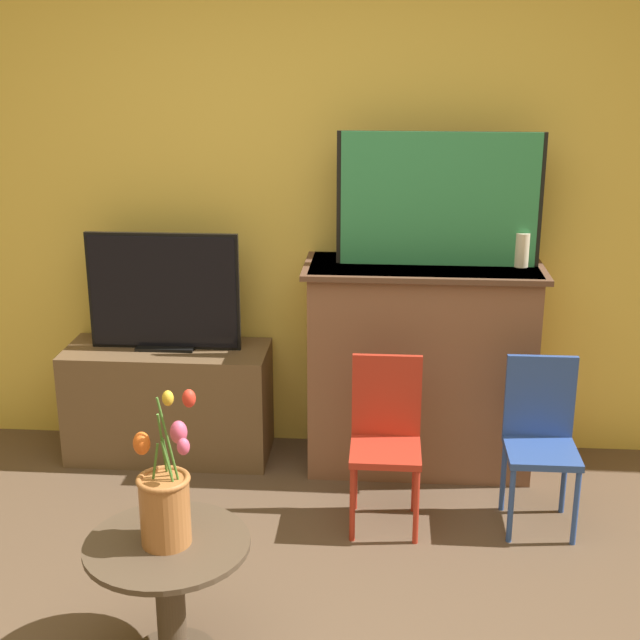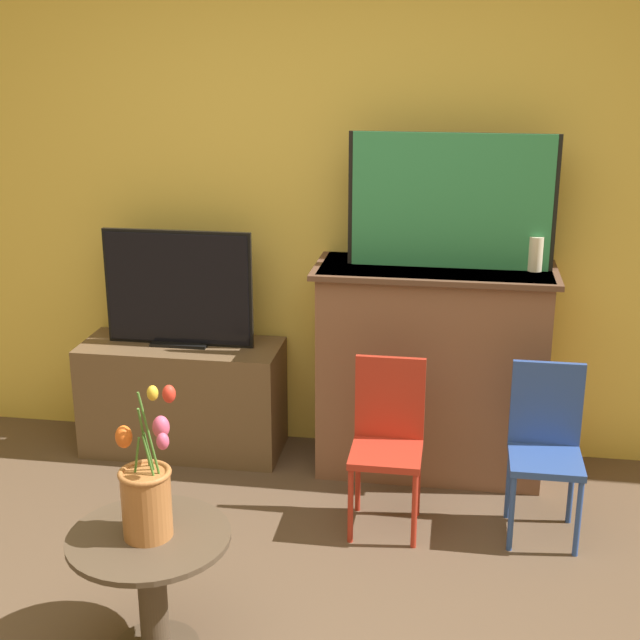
{
  "view_description": "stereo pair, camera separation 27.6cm",
  "coord_description": "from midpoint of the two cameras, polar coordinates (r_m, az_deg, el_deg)",
  "views": [
    {
      "loc": [
        0.35,
        -2.18,
        2.04
      ],
      "look_at": [
        0.09,
        1.21,
        0.95
      ],
      "focal_mm": 50.0,
      "sensor_mm": 36.0,
      "label": 1
    },
    {
      "loc": [
        0.62,
        -2.15,
        2.04
      ],
      "look_at": [
        0.09,
        1.21,
        0.95
      ],
      "focal_mm": 50.0,
      "sensor_mm": 36.0,
      "label": 2
    }
  ],
  "objects": [
    {
      "name": "painting",
      "position": [
        4.11,
        5.71,
        7.66
      ],
      "size": [
        0.94,
        0.03,
        0.61
      ],
      "color": "black",
      "rests_on": "fireplace_mantel"
    },
    {
      "name": "chair_blue",
      "position": [
        3.91,
        11.97,
        -7.11
      ],
      "size": [
        0.3,
        0.3,
        0.74
      ],
      "color": "#2D4C99",
      "rests_on": "ground"
    },
    {
      "name": "fireplace_mantel",
      "position": [
        4.31,
        4.6,
        -2.87
      ],
      "size": [
        1.11,
        0.49,
        1.02
      ],
      "color": "brown",
      "rests_on": "ground"
    },
    {
      "name": "chair_red",
      "position": [
        3.84,
        2.18,
        -7.2
      ],
      "size": [
        0.3,
        0.3,
        0.74
      ],
      "color": "#B22D1E",
      "rests_on": "ground"
    },
    {
      "name": "mantel_candle",
      "position": [
        4.17,
        10.96,
        4.42
      ],
      "size": [
        0.07,
        0.07,
        0.16
      ],
      "color": "silver",
      "rests_on": "fireplace_mantel"
    },
    {
      "name": "vase_tulips",
      "position": [
        2.98,
        -12.55,
        -11.24
      ],
      "size": [
        0.21,
        0.23,
        0.54
      ],
      "color": "#AD6B38",
      "rests_on": "side_table"
    },
    {
      "name": "tv_stand",
      "position": [
        4.57,
        -11.35,
        -5.19
      ],
      "size": [
        1.0,
        0.4,
        0.57
      ],
      "color": "brown",
      "rests_on": "ground"
    },
    {
      "name": "wall_back",
      "position": [
        4.37,
        -2.1,
        8.71
      ],
      "size": [
        8.0,
        0.06,
        2.7
      ],
      "color": "#EAC651",
      "rests_on": "ground"
    },
    {
      "name": "side_table",
      "position": [
        3.14,
        -12.21,
        -16.22
      ],
      "size": [
        0.55,
        0.55,
        0.46
      ],
      "color": "#4C3D2D",
      "rests_on": "ground"
    },
    {
      "name": "tv_monitor",
      "position": [
        4.38,
        -11.77,
        1.66
      ],
      "size": [
        0.74,
        0.12,
        0.58
      ],
      "color": "black",
      "rests_on": "tv_stand"
    }
  ]
}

